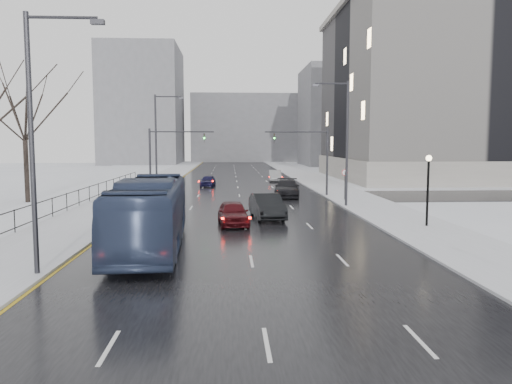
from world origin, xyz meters
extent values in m
cube|color=black|center=(0.00, 60.00, 0.02)|extent=(16.00, 150.00, 0.04)
cube|color=black|center=(0.00, 48.00, 0.02)|extent=(130.00, 10.00, 0.04)
cube|color=silver|center=(-10.50, 60.00, 0.08)|extent=(5.00, 150.00, 0.16)
cube|color=silver|center=(10.50, 60.00, 0.08)|extent=(5.00, 150.00, 0.16)
cube|color=white|center=(-20.00, 60.00, 0.06)|extent=(14.00, 150.00, 0.12)
cube|color=black|center=(-13.00, 30.00, 1.41)|extent=(0.04, 70.00, 0.05)
cube|color=black|center=(-13.00, 30.00, 0.41)|extent=(0.04, 70.00, 0.05)
cylinder|color=black|center=(-13.00, 30.00, 0.81)|extent=(0.06, 0.06, 1.30)
cylinder|color=#2D2D33|center=(8.40, 40.00, 5.00)|extent=(0.20, 0.20, 10.00)
cylinder|color=#2D2D33|center=(7.10, 40.00, 9.80)|extent=(2.60, 0.12, 0.12)
cube|color=#2D2D33|center=(5.80, 40.00, 9.65)|extent=(0.50, 0.25, 0.18)
cylinder|color=#2D2D33|center=(-8.40, 20.00, 5.00)|extent=(0.20, 0.20, 10.00)
cylinder|color=#2D2D33|center=(-7.10, 20.00, 9.80)|extent=(2.60, 0.12, 0.12)
cube|color=#2D2D33|center=(-5.80, 20.00, 9.65)|extent=(0.50, 0.25, 0.18)
cylinder|color=#2D2D33|center=(-8.40, 52.00, 5.00)|extent=(0.20, 0.20, 10.00)
cylinder|color=#2D2D33|center=(-7.10, 52.00, 9.80)|extent=(2.60, 0.12, 0.12)
cube|color=#2D2D33|center=(-5.80, 52.00, 9.65)|extent=(0.50, 0.25, 0.18)
cylinder|color=black|center=(11.00, 30.00, 2.16)|extent=(0.14, 0.14, 4.00)
sphere|color=#FFE5B2|center=(11.00, 30.00, 4.26)|extent=(0.36, 0.36, 0.36)
cylinder|color=#2D2D33|center=(8.40, 48.00, 3.25)|extent=(0.20, 0.20, 6.50)
cylinder|color=#2D2D33|center=(5.40, 48.00, 6.20)|extent=(6.00, 0.12, 0.12)
imported|color=#2D2D33|center=(3.30, 48.00, 5.60)|extent=(0.15, 0.18, 0.90)
sphere|color=#19FF33|center=(3.30, 47.85, 5.60)|extent=(0.16, 0.16, 0.16)
cylinder|color=#2D2D33|center=(-8.40, 48.00, 3.25)|extent=(0.20, 0.20, 6.50)
cylinder|color=#2D2D33|center=(-5.40, 48.00, 6.20)|extent=(6.00, 0.12, 0.12)
imported|color=#2D2D33|center=(-3.30, 48.00, 5.60)|extent=(0.15, 0.18, 0.90)
sphere|color=#19FF33|center=(-3.30, 47.85, 5.60)|extent=(0.16, 0.16, 0.16)
cylinder|color=#2D2D33|center=(9.20, 44.00, 1.41)|extent=(0.06, 0.06, 2.50)
cylinder|color=white|center=(9.20, 44.00, 2.56)|extent=(0.60, 0.03, 0.60)
torus|color=#B20C0C|center=(9.20, 44.00, 2.56)|extent=(0.58, 0.06, 0.58)
cube|color=gray|center=(35.00, 72.00, 12.00)|extent=(40.00, 30.00, 24.00)
cube|color=gray|center=(35.00, 72.00, 24.40)|extent=(41.00, 31.00, 0.80)
cube|color=gray|center=(35.00, 72.00, 1.50)|extent=(40.60, 30.60, 3.00)
cube|color=slate|center=(28.00, 115.00, 11.00)|extent=(24.00, 20.00, 22.00)
cube|color=slate|center=(-22.00, 125.00, 14.00)|extent=(18.00, 22.00, 28.00)
cube|color=slate|center=(4.00, 140.00, 9.00)|extent=(30.00, 18.00, 18.00)
imported|color=navy|center=(-4.80, 24.89, 1.76)|extent=(3.52, 12.49, 3.44)
imported|color=#410B0F|center=(-0.73, 31.64, 0.80)|extent=(2.15, 4.57, 1.51)
imported|color=black|center=(1.58, 34.15, 0.89)|extent=(2.37, 5.31, 1.69)
imported|color=black|center=(4.50, 47.57, 0.87)|extent=(2.97, 5.94, 1.66)
imported|color=#141238|center=(-3.50, 59.36, 0.70)|extent=(1.88, 3.99, 1.32)
imported|color=gray|center=(5.10, 66.60, 0.78)|extent=(1.79, 4.59, 1.49)
camera|label=1|loc=(-0.93, 0.69, 5.20)|focal=35.00mm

